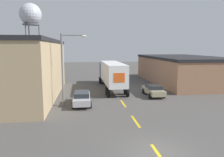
% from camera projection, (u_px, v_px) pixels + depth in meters
% --- Properties ---
extents(ground_plane, '(160.00, 160.00, 0.00)m').
position_uv_depth(ground_plane, '(157.00, 153.00, 12.66)').
color(ground_plane, '#4C4947').
extents(road_centerline, '(0.20, 14.68, 0.01)m').
position_uv_depth(road_centerline, '(136.00, 121.00, 18.01)').
color(road_centerline, gold).
rests_on(road_centerline, ground_plane).
extents(warehouse_left, '(9.54, 19.60, 7.01)m').
position_uv_depth(warehouse_left, '(18.00, 69.00, 26.47)').
color(warehouse_left, tan).
rests_on(warehouse_left, ground_plane).
extents(warehouse_right, '(10.59, 20.66, 4.54)m').
position_uv_depth(warehouse_right, '(181.00, 69.00, 38.18)').
color(warehouse_right, '#9E7051').
rests_on(warehouse_right, ground_plane).
extents(semi_truck, '(2.94, 13.35, 3.93)m').
position_uv_depth(semi_truck, '(111.00, 73.00, 32.12)').
color(semi_truck, navy).
rests_on(semi_truck, ground_plane).
extents(parked_car_right_mid, '(1.95, 4.71, 1.41)m').
position_uv_depth(parked_car_right_mid, '(153.00, 90.00, 27.48)').
color(parked_car_right_mid, tan).
rests_on(parked_car_right_mid, ground_plane).
extents(parked_car_left_far, '(1.95, 4.71, 1.41)m').
position_uv_depth(parked_car_left_far, '(82.00, 98.00, 23.17)').
color(parked_car_left_far, '#B2B2B7').
rests_on(parked_car_left_far, ground_plane).
extents(water_tower, '(5.99, 5.99, 18.06)m').
position_uv_depth(water_tower, '(30.00, 15.00, 59.81)').
color(water_tower, '#47474C').
rests_on(water_tower, ground_plane).
extents(street_lamp, '(2.60, 0.32, 7.43)m').
position_uv_depth(street_lamp, '(66.00, 64.00, 22.22)').
color(street_lamp, slate).
rests_on(street_lamp, ground_plane).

